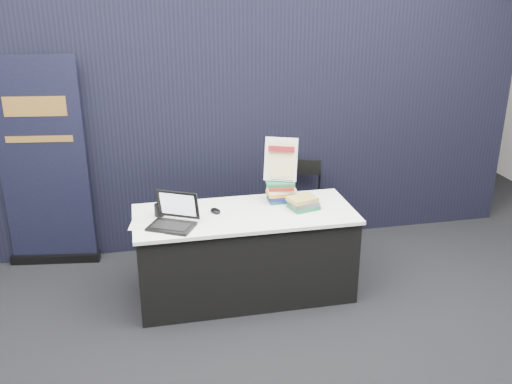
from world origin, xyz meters
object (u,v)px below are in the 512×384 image
(book_stack_short, at_px, (303,202))
(laptop, at_px, (171,218))
(display_table, at_px, (245,254))
(book_stack_tall, at_px, (281,191))
(pullup_banner, at_px, (45,176))
(stacking_chair, at_px, (305,202))
(info_sign, at_px, (281,160))

(book_stack_short, bearing_deg, laptop, -173.52)
(display_table, height_order, book_stack_tall, book_stack_tall)
(pullup_banner, height_order, stacking_chair, pullup_banner)
(stacking_chair, bearing_deg, pullup_banner, -162.50)
(book_stack_short, xyz_separation_m, stacking_chair, (0.25, 0.73, -0.31))
(display_table, xyz_separation_m, stacking_chair, (0.74, 0.73, 0.11))
(book_stack_tall, distance_m, info_sign, 0.27)
(laptop, height_order, stacking_chair, laptop)
(display_table, height_order, stacking_chair, stacking_chair)
(info_sign, bearing_deg, book_stack_short, -36.25)
(book_stack_tall, distance_m, stacking_chair, 0.75)
(pullup_banner, distance_m, stacking_chair, 2.43)
(laptop, distance_m, info_sign, 1.06)
(pullup_banner, bearing_deg, book_stack_tall, -12.83)
(book_stack_short, height_order, stacking_chair, stacking_chair)
(book_stack_tall, bearing_deg, stacking_chair, 54.67)
(display_table, distance_m, info_sign, 0.84)
(display_table, height_order, book_stack_short, book_stack_short)
(display_table, relative_size, pullup_banner, 0.93)
(laptop, height_order, pullup_banner, pullup_banner)
(stacking_chair, bearing_deg, info_sign, -104.15)
(info_sign, bearing_deg, display_table, -126.56)
(laptop, distance_m, stacking_chair, 1.63)
(display_table, relative_size, book_stack_short, 6.71)
(book_stack_tall, xyz_separation_m, pullup_banner, (-2.01, 0.76, 0.02))
(book_stack_short, xyz_separation_m, pullup_banner, (-2.15, 0.95, 0.06))
(laptop, xyz_separation_m, book_stack_short, (1.10, 0.12, -0.01))
(display_table, distance_m, laptop, 0.76)
(book_stack_tall, relative_size, info_sign, 0.61)
(laptop, relative_size, book_stack_tall, 1.77)
(book_stack_short, relative_size, info_sign, 0.71)
(display_table, xyz_separation_m, info_sign, (0.35, 0.21, 0.73))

